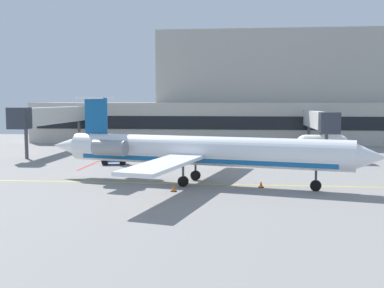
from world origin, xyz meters
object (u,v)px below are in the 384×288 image
belt_loader (117,156)px  fuel_tank (322,144)px  pushback_tractor (86,145)px  regional_jet (198,151)px  baggage_tug (196,146)px

belt_loader → fuel_tank: fuel_tank is taller
pushback_tractor → fuel_tank: (33.81, -1.43, 0.64)m
fuel_tank → regional_jet: bearing=-122.4°
regional_jet → baggage_tug: size_ratio=7.26×
pushback_tractor → belt_loader: (8.39, -13.67, 0.08)m
belt_loader → pushback_tractor: bearing=121.5°
baggage_tug → belt_loader: (-8.06, -12.58, -0.05)m
pushback_tractor → belt_loader: bearing=-58.5°
regional_jet → belt_loader: regional_jet is taller
baggage_tug → belt_loader: bearing=-122.6°
regional_jet → belt_loader: 15.59m
regional_jet → baggage_tug: 24.22m
baggage_tug → fuel_tank: fuel_tank is taller
baggage_tug → fuel_tank: bearing=-1.1°
belt_loader → baggage_tug: bearing=57.4°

